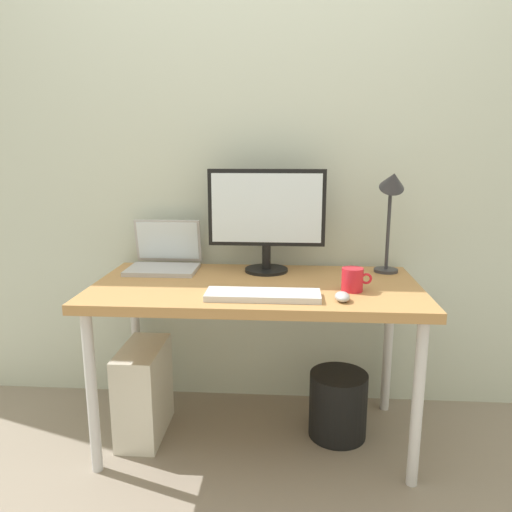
{
  "coord_description": "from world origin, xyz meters",
  "views": [
    {
      "loc": [
        0.14,
        -1.99,
        1.28
      ],
      "look_at": [
        0.0,
        0.0,
        0.84
      ],
      "focal_mm": 34.17,
      "sensor_mm": 36.0,
      "label": 1
    }
  ],
  "objects_px": {
    "coffee_mug": "(353,280)",
    "computer_tower": "(144,391)",
    "keyboard": "(263,295)",
    "wastebasket": "(338,405)",
    "laptop": "(165,257)",
    "desk": "(256,298)",
    "monitor": "(267,214)",
    "desk_lamp": "(392,197)",
    "mouse": "(342,297)"
  },
  "relations": [
    {
      "from": "desk_lamp",
      "to": "computer_tower",
      "type": "xyz_separation_m",
      "value": [
        -1.1,
        -0.22,
        -0.86
      ]
    },
    {
      "from": "coffee_mug",
      "to": "computer_tower",
      "type": "xyz_separation_m",
      "value": [
        -0.9,
        0.07,
        -0.56
      ]
    },
    {
      "from": "computer_tower",
      "to": "monitor",
      "type": "bearing_deg",
      "value": 22.09
    },
    {
      "from": "laptop",
      "to": "coffee_mug",
      "type": "xyz_separation_m",
      "value": [
        0.84,
        -0.31,
        -0.01
      ]
    },
    {
      "from": "desk",
      "to": "coffee_mug",
      "type": "distance_m",
      "value": 0.42
    },
    {
      "from": "mouse",
      "to": "coffee_mug",
      "type": "relative_size",
      "value": 0.74
    },
    {
      "from": "monitor",
      "to": "keyboard",
      "type": "bearing_deg",
      "value": -89.02
    },
    {
      "from": "laptop",
      "to": "mouse",
      "type": "xyz_separation_m",
      "value": [
        0.79,
        -0.45,
        -0.04
      ]
    },
    {
      "from": "desk_lamp",
      "to": "coffee_mug",
      "type": "xyz_separation_m",
      "value": [
        -0.19,
        -0.29,
        -0.3
      ]
    },
    {
      "from": "keyboard",
      "to": "wastebasket",
      "type": "distance_m",
      "value": 0.71
    },
    {
      "from": "mouse",
      "to": "computer_tower",
      "type": "bearing_deg",
      "value": 166.11
    },
    {
      "from": "desk_lamp",
      "to": "mouse",
      "type": "relative_size",
      "value": 5.42
    },
    {
      "from": "monitor",
      "to": "computer_tower",
      "type": "relative_size",
      "value": 1.27
    },
    {
      "from": "desk",
      "to": "wastebasket",
      "type": "relative_size",
      "value": 4.6
    },
    {
      "from": "monitor",
      "to": "keyboard",
      "type": "height_order",
      "value": "monitor"
    },
    {
      "from": "monitor",
      "to": "coffee_mug",
      "type": "bearing_deg",
      "value": -39.14
    },
    {
      "from": "desk",
      "to": "computer_tower",
      "type": "bearing_deg",
      "value": -178.98
    },
    {
      "from": "desk_lamp",
      "to": "wastebasket",
      "type": "xyz_separation_m",
      "value": [
        -0.22,
        -0.18,
        -0.92
      ]
    },
    {
      "from": "coffee_mug",
      "to": "computer_tower",
      "type": "distance_m",
      "value": 1.07
    },
    {
      "from": "monitor",
      "to": "desk",
      "type": "bearing_deg",
      "value": -99.06
    },
    {
      "from": "laptop",
      "to": "desk_lamp",
      "type": "height_order",
      "value": "desk_lamp"
    },
    {
      "from": "monitor",
      "to": "wastebasket",
      "type": "bearing_deg",
      "value": -27.4
    },
    {
      "from": "laptop",
      "to": "keyboard",
      "type": "relative_size",
      "value": 0.73
    },
    {
      "from": "computer_tower",
      "to": "wastebasket",
      "type": "distance_m",
      "value": 0.88
    },
    {
      "from": "desk",
      "to": "laptop",
      "type": "bearing_deg",
      "value": 153.18
    },
    {
      "from": "laptop",
      "to": "computer_tower",
      "type": "xyz_separation_m",
      "value": [
        -0.06,
        -0.24,
        -0.57
      ]
    },
    {
      "from": "desk_lamp",
      "to": "keyboard",
      "type": "xyz_separation_m",
      "value": [
        -0.55,
        -0.42,
        -0.34
      ]
    },
    {
      "from": "monitor",
      "to": "coffee_mug",
      "type": "xyz_separation_m",
      "value": [
        0.36,
        -0.29,
        -0.22
      ]
    },
    {
      "from": "laptop",
      "to": "monitor",
      "type": "bearing_deg",
      "value": -1.89
    },
    {
      "from": "laptop",
      "to": "desk_lamp",
      "type": "relative_size",
      "value": 0.66
    },
    {
      "from": "monitor",
      "to": "mouse",
      "type": "relative_size",
      "value": 5.93
    },
    {
      "from": "desk",
      "to": "desk_lamp",
      "type": "relative_size",
      "value": 2.83
    },
    {
      "from": "laptop",
      "to": "coffee_mug",
      "type": "height_order",
      "value": "laptop"
    },
    {
      "from": "keyboard",
      "to": "coffee_mug",
      "type": "distance_m",
      "value": 0.38
    },
    {
      "from": "desk_lamp",
      "to": "wastebasket",
      "type": "distance_m",
      "value": 0.96
    },
    {
      "from": "monitor",
      "to": "mouse",
      "type": "bearing_deg",
      "value": -54.52
    },
    {
      "from": "desk",
      "to": "monitor",
      "type": "relative_size",
      "value": 2.59
    },
    {
      "from": "desk",
      "to": "monitor",
      "type": "xyz_separation_m",
      "value": [
        0.03,
        0.21,
        0.33
      ]
    },
    {
      "from": "keyboard",
      "to": "computer_tower",
      "type": "bearing_deg",
      "value": 160.53
    },
    {
      "from": "monitor",
      "to": "wastebasket",
      "type": "relative_size",
      "value": 1.78
    },
    {
      "from": "desk_lamp",
      "to": "wastebasket",
      "type": "bearing_deg",
      "value": -141.45
    },
    {
      "from": "coffee_mug",
      "to": "computer_tower",
      "type": "height_order",
      "value": "coffee_mug"
    },
    {
      "from": "laptop",
      "to": "mouse",
      "type": "relative_size",
      "value": 3.56
    },
    {
      "from": "desk_lamp",
      "to": "computer_tower",
      "type": "distance_m",
      "value": 1.41
    },
    {
      "from": "desk_lamp",
      "to": "wastebasket",
      "type": "height_order",
      "value": "desk_lamp"
    },
    {
      "from": "coffee_mug",
      "to": "wastebasket",
      "type": "distance_m",
      "value": 0.63
    },
    {
      "from": "wastebasket",
      "to": "monitor",
      "type": "bearing_deg",
      "value": 152.6
    },
    {
      "from": "laptop",
      "to": "wastebasket",
      "type": "relative_size",
      "value": 1.07
    },
    {
      "from": "mouse",
      "to": "coffee_mug",
      "type": "height_order",
      "value": "coffee_mug"
    },
    {
      "from": "mouse",
      "to": "desk_lamp",
      "type": "bearing_deg",
      "value": 60.05
    }
  ]
}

